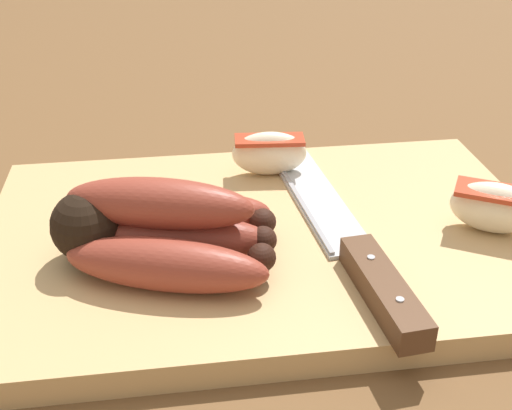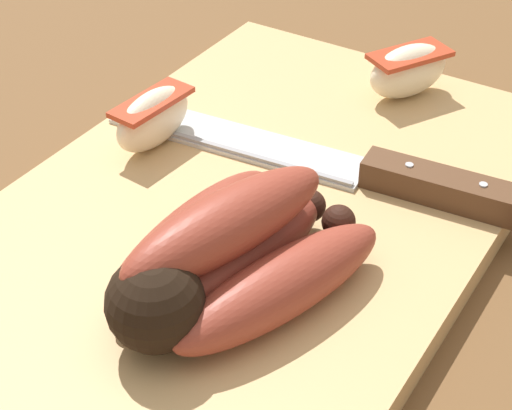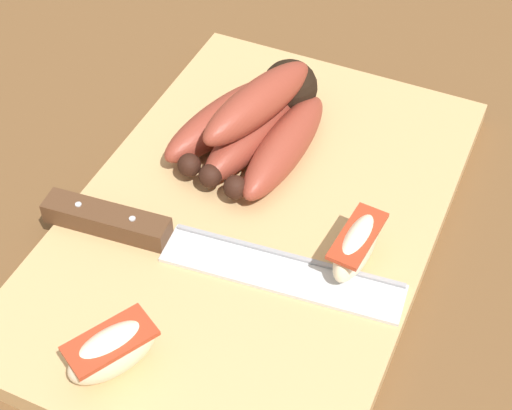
% 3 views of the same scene
% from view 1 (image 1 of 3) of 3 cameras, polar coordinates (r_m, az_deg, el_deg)
% --- Properties ---
extents(ground_plane, '(6.00, 6.00, 0.00)m').
position_cam_1_polar(ground_plane, '(0.50, 0.74, -3.47)').
color(ground_plane, brown).
extents(cutting_board, '(0.42, 0.27, 0.02)m').
position_cam_1_polar(cutting_board, '(0.49, 1.41, -3.00)').
color(cutting_board, tan).
rests_on(cutting_board, ground_plane).
extents(banana_bunch, '(0.15, 0.12, 0.06)m').
position_cam_1_polar(banana_bunch, '(0.44, -8.45, -2.18)').
color(banana_bunch, black).
rests_on(banana_bunch, cutting_board).
extents(chefs_knife, '(0.05, 0.28, 0.02)m').
position_cam_1_polar(chefs_knife, '(0.45, 8.64, -4.00)').
color(chefs_knife, silver).
rests_on(chefs_knife, cutting_board).
extents(apple_wedge_near, '(0.07, 0.03, 0.04)m').
position_cam_1_polar(apple_wedge_near, '(0.56, 1.18, 4.63)').
color(apple_wedge_near, '#F4E5C1').
rests_on(apple_wedge_near, cutting_board).
extents(apple_wedge_middle, '(0.07, 0.05, 0.04)m').
position_cam_1_polar(apple_wedge_middle, '(0.50, 20.13, -0.12)').
color(apple_wedge_middle, '#F4E5C1').
rests_on(apple_wedge_middle, cutting_board).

